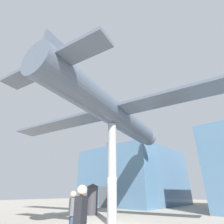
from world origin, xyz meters
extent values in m
cube|color=slate|center=(-8.59, 14.44, 3.65)|extent=(11.51, 12.51, 7.31)
cube|color=#51565B|center=(-8.59, 14.44, 7.61)|extent=(0.36, 11.89, 0.60)
cube|color=#51565B|center=(-8.59, 8.12, 1.15)|extent=(1.80, 0.12, 2.30)
cylinder|color=#999EA3|center=(0.00, 0.00, 3.02)|extent=(0.57, 0.57, 6.04)
cylinder|color=#4C5666|center=(0.00, 0.00, 6.96)|extent=(4.52, 13.25, 1.84)
cube|color=#4C5666|center=(0.00, 0.00, 6.96)|extent=(19.93, 5.89, 0.18)
cube|color=#4C5666|center=(1.20, -5.66, 7.10)|extent=(6.47, 2.30, 0.18)
cube|color=#4C5666|center=(1.20, -5.66, 8.00)|extent=(0.40, 1.11, 1.72)
cone|color=#4C5666|center=(-1.50, 7.06, 6.96)|extent=(1.79, 1.58, 1.56)
sphere|color=black|center=(-1.67, 7.86, 6.96)|extent=(0.44, 0.44, 0.44)
cube|color=#4C5156|center=(1.07, -3.58, 1.15)|extent=(0.46, 0.37, 0.64)
sphere|color=tan|center=(1.07, -3.58, 1.60)|extent=(0.26, 0.26, 0.26)
cube|color=black|center=(3.47, -5.07, 1.25)|extent=(0.38, 0.46, 0.70)
sphere|color=beige|center=(3.47, -5.07, 1.74)|extent=(0.28, 0.28, 0.28)
cylinder|color=#333338|center=(-4.38, 2.37, 1.06)|extent=(0.91, 0.91, 2.11)
cone|color=#2D2D33|center=(-4.38, 2.37, 2.23)|extent=(1.05, 1.05, 0.23)
camera|label=1|loc=(7.74, -8.48, 1.70)|focal=28.00mm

